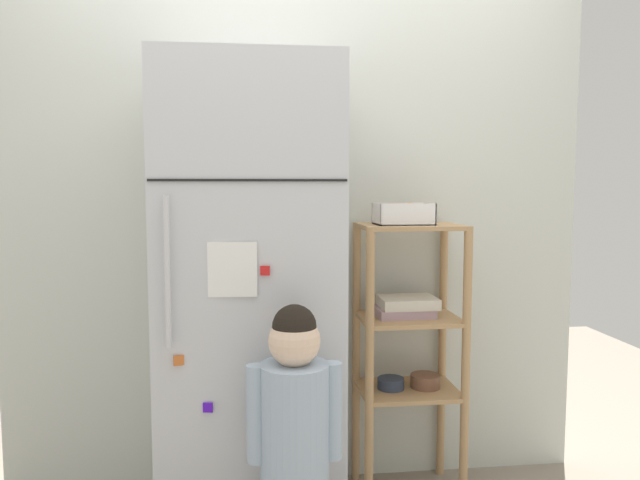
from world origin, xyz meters
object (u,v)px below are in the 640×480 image
child_standing (295,420)px  pantry_shelf_unit (408,333)px  refrigerator (250,298)px  fruit_bin (403,215)px

child_standing → pantry_shelf_unit: (0.54, 0.58, 0.13)m
pantry_shelf_unit → refrigerator: bearing=-168.8°
child_standing → pantry_shelf_unit: bearing=47.1°
pantry_shelf_unit → fruit_bin: 0.51m
refrigerator → fruit_bin: size_ratio=7.79×
child_standing → pantry_shelf_unit: pantry_shelf_unit is taller
refrigerator → fruit_bin: refrigerator is taller
refrigerator → pantry_shelf_unit: size_ratio=1.53×
fruit_bin → pantry_shelf_unit: bearing=29.1°
child_standing → fruit_bin: bearing=48.1°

